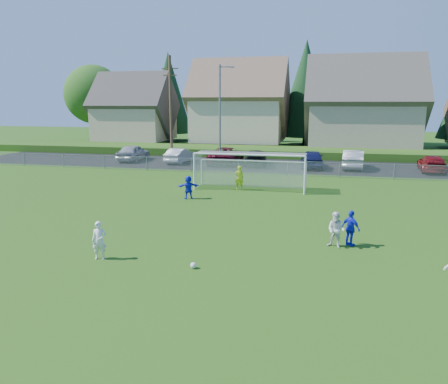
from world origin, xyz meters
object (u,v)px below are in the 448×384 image
Objects in this scene: car_a at (133,153)px; car_e at (312,159)px; player_white_a at (99,240)px; soccer_goal at (251,165)px; player_blue_b at (188,187)px; goalkeeper at (239,178)px; car_c at (226,156)px; soccer_ball at (193,265)px; player_white_b at (336,230)px; car_b at (180,155)px; player_blue_a at (351,228)px; car_f at (353,159)px; car_d at (256,158)px; car_g at (432,164)px.

car_a is 1.01× the size of car_e.
soccer_goal reaches higher than player_white_a.
goalkeeper is (2.48, 3.37, 0.10)m from player_blue_b.
car_e is at bearing 174.94° from car_c.
player_blue_b is at bearing 108.28° from soccer_ball.
car_c reaches higher than player_white_a.
car_b is at bearing 145.36° from player_white_b.
player_blue_a is 0.30× the size of car_f.
car_e is 11.36m from soccer_goal.
player_white_a is 0.99× the size of player_white_b.
car_b is (-14.16, 22.44, -0.03)m from player_white_b.
soccer_goal reaches higher than car_d.
player_blue_b is (-8.52, 7.33, -0.02)m from player_white_b.
player_blue_b is (-3.57, 10.80, 0.60)m from soccer_ball.
car_c is 1.20× the size of car_g.
car_f reaches higher than player_blue_b.
goalkeeper is 11.64m from car_d.
player_white_a reaches higher than player_blue_b.
soccer_ball is at bearing 79.08° from car_e.
goalkeeper is 0.38× the size of car_b.
player_blue_a is at bearing 91.20° from car_f.
player_blue_b reaches higher than car_b.
goalkeeper is at bearing 94.38° from soccer_ball.
car_b is (-8.13, 11.74, -0.12)m from goalkeeper.
player_white_b is at bearing 71.92° from player_blue_a.
soccer_ball is 0.05× the size of car_g.
player_white_b is 23.38m from car_g.
car_e is 0.95× the size of car_f.
car_g is at bearing 177.41° from car_a.
player_blue_a is 0.31× the size of car_e.
goalkeeper reaches higher than car_a.
player_white_a is at bearing 60.01° from goalkeeper.
car_c is 17.92m from car_g.
car_f reaches higher than car_e.
soccer_ball is 26.76m from car_f.
player_blue_a is 0.20× the size of soccer_goal.
car_d is at bearing 93.97° from soccer_ball.
player_white_b is 0.30× the size of car_f.
player_blue_b is 0.25× the size of car_c.
car_d is 11.19m from soccer_goal.
player_white_a is at bearing 66.84° from player_blue_b.
car_d is 8.71m from car_f.
player_blue_b is at bearing 75.39° from car_d.
goalkeeper is 18.18m from car_g.
player_blue_a reaches higher than car_b.
soccer_goal is (13.81, -11.59, 0.81)m from car_a.
player_blue_a is at bearing 103.16° from goalkeeper.
soccer_goal is at bearing 89.25° from car_d.
car_e is (8.00, -0.69, 0.00)m from car_c.
car_d is at bearing -105.98° from goalkeeper.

